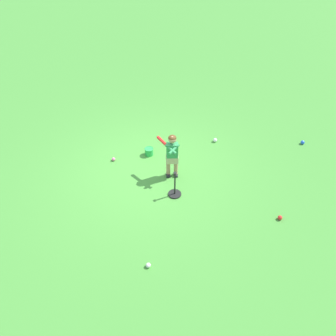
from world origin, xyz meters
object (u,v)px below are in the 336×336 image
Objects in this scene: batting_tee at (175,191)px; play_ball_behind_batter at (215,140)px; child_batter at (172,152)px; play_ball_near_batter at (280,218)px; toy_bucket at (149,151)px; play_ball_midfield at (303,142)px; play_ball_center_lawn at (113,159)px; play_ball_by_bucket at (148,265)px.

play_ball_behind_batter is at bearing -101.47° from batting_tee.
child_batter is 2.59m from play_ball_near_batter.
batting_tee is (2.19, -0.04, 0.06)m from play_ball_near_batter.
toy_bucket reaches higher than play_ball_near_batter.
play_ball_midfield is 0.45× the size of toy_bucket.
play_ball_near_batter is 1.09× the size of play_ball_center_lawn.
play_ball_near_batter reaches higher than play_ball_by_bucket.
batting_tee is at bearing 113.23° from child_batter.
play_ball_by_bucket is 0.85× the size of play_ball_behind_batter.
play_ball_by_bucket is 2.78m from play_ball_near_batter.
toy_bucket is (1.43, 1.01, 0.05)m from play_ball_behind_batter.
play_ball_midfield is 0.16× the size of batting_tee.
batting_tee is at bearing -87.74° from play_ball_by_bucket.
toy_bucket is at bearing 35.33° from play_ball_behind_batter.
play_ball_midfield is 4.78m from play_ball_center_lawn.
play_ball_near_batter reaches higher than play_ball_center_lawn.
child_batter reaches higher than play_ball_center_lawn.
child_batter is at bearing -14.43° from play_ball_near_batter.
play_ball_by_bucket is 4.02m from play_ball_behind_batter.
play_ball_near_batter is at bearing 169.73° from play_ball_center_lawn.
child_batter is at bearing 66.35° from play_ball_behind_batter.
play_ball_midfield is at bearing -142.84° from child_batter.
play_ball_center_lawn is at bearing -10.27° from play_ball_near_batter.
play_ball_by_bucket is 0.14× the size of batting_tee.
play_ball_midfield is 3.91m from toy_bucket.
play_ball_behind_batter is (2.14, 0.57, 0.00)m from play_ball_midfield.
play_ball_by_bucket is at bearing 61.30° from play_ball_midfield.
play_ball_behind_batter is at bearing 14.99° from play_ball_midfield.
play_ball_center_lawn is (3.92, -0.71, -0.00)m from play_ball_near_batter.
play_ball_midfield is at bearing -154.41° from play_ball_center_lawn.
play_ball_by_bucket is 0.40× the size of toy_bucket.
play_ball_by_bucket is at bearing 40.51° from play_ball_near_batter.
play_ball_behind_batter is 2.63m from play_ball_center_lawn.
play_ball_near_batter is at bearing 81.94° from play_ball_midfield.
play_ball_near_batter is 3.98m from play_ball_center_lawn.
batting_tee is (-1.73, 0.67, 0.06)m from play_ball_center_lawn.
child_batter is 12.43× the size of play_ball_by_bucket.
toy_bucket is (3.18, -1.18, 0.05)m from play_ball_near_batter.
play_ball_center_lawn is (1.48, -0.08, -0.61)m from child_batter.
toy_bucket is at bearing -48.93° from batting_tee.
play_ball_behind_batter is at bearing -51.50° from play_ball_near_batter.
child_batter is at bearing 37.16° from play_ball_midfield.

